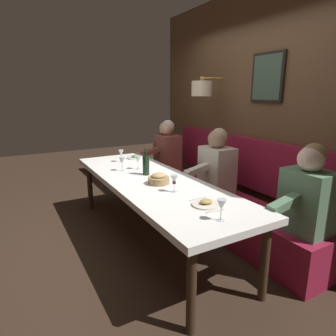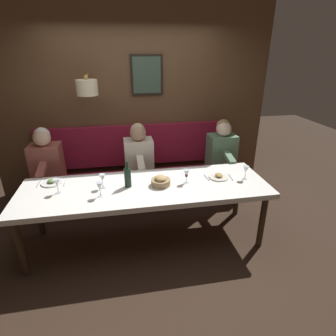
{
  "view_description": "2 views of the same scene",
  "coord_description": "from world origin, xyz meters",
  "px_view_note": "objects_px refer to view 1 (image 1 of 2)",
  "views": [
    {
      "loc": [
        -1.33,
        -2.7,
        1.64
      ],
      "look_at": [
        0.05,
        -0.27,
        0.92
      ],
      "focal_mm": 31.13,
      "sensor_mm": 36.0,
      "label": 1
    },
    {
      "loc": [
        -2.75,
        0.25,
        2.16
      ],
      "look_at": [
        0.05,
        -0.27,
        0.92
      ],
      "focal_mm": 29.15,
      "sensor_mm": 36.0,
      "label": 2
    }
  ],
  "objects_px": {
    "dining_table": "(152,185)",
    "diner_nearest": "(308,192)",
    "wine_glass_1": "(174,180)",
    "bread_bowl": "(159,179)",
    "wine_bottle": "(146,165)",
    "diner_near": "(217,163)",
    "wine_glass_4": "(138,160)",
    "wine_glass_2": "(121,153)",
    "wine_glass_3": "(221,205)",
    "wine_glass_0": "(122,161)",
    "diner_middle": "(167,147)"
  },
  "relations": [
    {
      "from": "dining_table",
      "to": "diner_nearest",
      "type": "bearing_deg",
      "value": -54.5
    },
    {
      "from": "wine_glass_1",
      "to": "bread_bowl",
      "type": "distance_m",
      "value": 0.31
    },
    {
      "from": "bread_bowl",
      "to": "wine_bottle",
      "type": "bearing_deg",
      "value": 85.37
    },
    {
      "from": "diner_nearest",
      "to": "diner_near",
      "type": "xyz_separation_m",
      "value": [
        0.0,
        1.23,
        0.0
      ]
    },
    {
      "from": "dining_table",
      "to": "wine_glass_1",
      "type": "xyz_separation_m",
      "value": [
        -0.0,
        -0.47,
        0.18
      ]
    },
    {
      "from": "diner_near",
      "to": "wine_glass_1",
      "type": "distance_m",
      "value": 1.0
    },
    {
      "from": "wine_glass_1",
      "to": "wine_glass_4",
      "type": "relative_size",
      "value": 1.0
    },
    {
      "from": "wine_bottle",
      "to": "wine_glass_2",
      "type": "bearing_deg",
      "value": 91.25
    },
    {
      "from": "dining_table",
      "to": "wine_glass_3",
      "type": "bearing_deg",
      "value": -91.26
    },
    {
      "from": "wine_glass_4",
      "to": "wine_bottle",
      "type": "relative_size",
      "value": 0.55
    },
    {
      "from": "dining_table",
      "to": "wine_glass_0",
      "type": "relative_size",
      "value": 17.06
    },
    {
      "from": "wine_glass_4",
      "to": "diner_middle",
      "type": "bearing_deg",
      "value": 42.65
    },
    {
      "from": "diner_middle",
      "to": "bread_bowl",
      "type": "distance_m",
      "value": 1.67
    },
    {
      "from": "wine_glass_0",
      "to": "wine_glass_2",
      "type": "height_order",
      "value": "same"
    },
    {
      "from": "diner_nearest",
      "to": "wine_glass_0",
      "type": "distance_m",
      "value": 2.01
    },
    {
      "from": "diner_near",
      "to": "diner_middle",
      "type": "distance_m",
      "value": 1.24
    },
    {
      "from": "wine_glass_1",
      "to": "wine_glass_2",
      "type": "bearing_deg",
      "value": 89.52
    },
    {
      "from": "diner_near",
      "to": "wine_glass_2",
      "type": "height_order",
      "value": "diner_near"
    },
    {
      "from": "wine_glass_0",
      "to": "wine_glass_2",
      "type": "bearing_deg",
      "value": 70.86
    },
    {
      "from": "dining_table",
      "to": "bread_bowl",
      "type": "xyz_separation_m",
      "value": [
        -0.01,
        -0.17,
        0.11
      ]
    },
    {
      "from": "wine_glass_1",
      "to": "bread_bowl",
      "type": "xyz_separation_m",
      "value": [
        -0.0,
        0.3,
        -0.07
      ]
    },
    {
      "from": "dining_table",
      "to": "diner_middle",
      "type": "relative_size",
      "value": 3.54
    },
    {
      "from": "wine_glass_1",
      "to": "wine_glass_3",
      "type": "xyz_separation_m",
      "value": [
        -0.02,
        -0.71,
        0.0
      ]
    },
    {
      "from": "diner_nearest",
      "to": "wine_bottle",
      "type": "distance_m",
      "value": 1.67
    },
    {
      "from": "dining_table",
      "to": "bread_bowl",
      "type": "relative_size",
      "value": 12.72
    },
    {
      "from": "diner_middle",
      "to": "wine_glass_2",
      "type": "bearing_deg",
      "value": -161.1
    },
    {
      "from": "diner_nearest",
      "to": "wine_glass_3",
      "type": "relative_size",
      "value": 4.82
    },
    {
      "from": "diner_middle",
      "to": "wine_glass_0",
      "type": "xyz_separation_m",
      "value": [
        -1.03,
        -0.75,
        0.04
      ]
    },
    {
      "from": "wine_glass_4",
      "to": "bread_bowl",
      "type": "xyz_separation_m",
      "value": [
        -0.05,
        -0.64,
        -0.07
      ]
    },
    {
      "from": "wine_glass_1",
      "to": "wine_bottle",
      "type": "bearing_deg",
      "value": 87.58
    },
    {
      "from": "wine_glass_3",
      "to": "diner_near",
      "type": "bearing_deg",
      "value": 52.49
    },
    {
      "from": "diner_near",
      "to": "diner_middle",
      "type": "bearing_deg",
      "value": 90.0
    },
    {
      "from": "wine_glass_1",
      "to": "wine_glass_2",
      "type": "height_order",
      "value": "same"
    },
    {
      "from": "wine_glass_2",
      "to": "wine_glass_4",
      "type": "xyz_separation_m",
      "value": [
        0.04,
        -0.47,
        0.0
      ]
    },
    {
      "from": "wine_glass_0",
      "to": "wine_glass_4",
      "type": "bearing_deg",
      "value": -6.61
    },
    {
      "from": "wine_glass_2",
      "to": "wine_glass_0",
      "type": "bearing_deg",
      "value": -109.14
    },
    {
      "from": "diner_middle",
      "to": "wine_glass_2",
      "type": "distance_m",
      "value": 0.92
    },
    {
      "from": "diner_middle",
      "to": "wine_bottle",
      "type": "relative_size",
      "value": 2.64
    },
    {
      "from": "diner_middle",
      "to": "wine_glass_1",
      "type": "bearing_deg",
      "value": -117.36
    },
    {
      "from": "diner_nearest",
      "to": "wine_glass_3",
      "type": "distance_m",
      "value": 0.91
    },
    {
      "from": "wine_glass_4",
      "to": "bread_bowl",
      "type": "distance_m",
      "value": 0.65
    },
    {
      "from": "diner_near",
      "to": "wine_bottle",
      "type": "relative_size",
      "value": 2.64
    },
    {
      "from": "wine_glass_1",
      "to": "wine_glass_0",
      "type": "bearing_deg",
      "value": 98.5
    },
    {
      "from": "wine_glass_0",
      "to": "diner_middle",
      "type": "bearing_deg",
      "value": 36.01
    },
    {
      "from": "wine_glass_2",
      "to": "wine_glass_3",
      "type": "relative_size",
      "value": 1.0
    },
    {
      "from": "diner_nearest",
      "to": "bread_bowl",
      "type": "xyz_separation_m",
      "value": [
        -0.89,
        1.06,
        -0.03
      ]
    },
    {
      "from": "wine_glass_1",
      "to": "wine_bottle",
      "type": "height_order",
      "value": "wine_bottle"
    },
    {
      "from": "diner_nearest",
      "to": "wine_bottle",
      "type": "relative_size",
      "value": 2.64
    },
    {
      "from": "dining_table",
      "to": "wine_glass_4",
      "type": "xyz_separation_m",
      "value": [
        0.05,
        0.47,
        0.18
      ]
    },
    {
      "from": "diner_nearest",
      "to": "diner_middle",
      "type": "relative_size",
      "value": 1.0
    }
  ]
}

